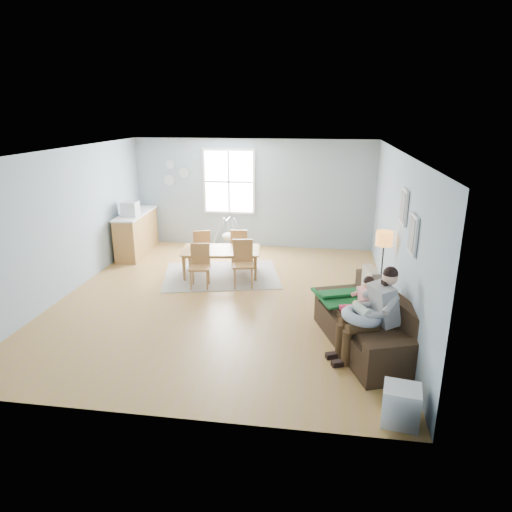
% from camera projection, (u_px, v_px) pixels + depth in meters
% --- Properties ---
extents(room, '(8.40, 9.40, 3.90)m').
position_uv_depth(room, '(222.00, 167.00, 7.79)').
color(room, '#A57C3A').
extents(window, '(1.32, 0.08, 1.62)m').
position_uv_depth(window, '(229.00, 182.00, 11.37)').
color(window, silver).
rests_on(window, room).
extents(pictures, '(0.05, 1.34, 0.74)m').
position_uv_depth(pictures, '(408.00, 220.00, 6.56)').
color(pictures, silver).
rests_on(pictures, room).
extents(wall_plates, '(0.67, 0.02, 0.66)m').
position_uv_depth(wall_plates, '(175.00, 173.00, 11.52)').
color(wall_plates, '#95ACB3').
rests_on(wall_plates, room).
extents(sofa, '(1.55, 2.27, 0.85)m').
position_uv_depth(sofa, '(370.00, 328.00, 6.69)').
color(sofa, black).
rests_on(sofa, room).
extents(green_throw, '(1.19, 1.11, 0.04)m').
position_uv_depth(green_throw, '(348.00, 296.00, 7.25)').
color(green_throw, '#145B27').
rests_on(green_throw, sofa).
extents(beige_pillow, '(0.24, 0.52, 0.50)m').
position_uv_depth(beige_pillow, '(370.00, 284.00, 7.10)').
color(beige_pillow, '#BCA790').
rests_on(beige_pillow, sofa).
extents(father, '(1.01, 0.69, 1.35)m').
position_uv_depth(father, '(373.00, 311.00, 6.26)').
color(father, '#949497').
rests_on(father, sofa).
extents(nursing_pillow, '(0.75, 0.74, 0.23)m').
position_uv_depth(nursing_pillow, '(362.00, 316.00, 6.25)').
color(nursing_pillow, '#A2B2CA').
rests_on(nursing_pillow, father).
extents(infant, '(0.26, 0.39, 0.14)m').
position_uv_depth(infant, '(361.00, 309.00, 6.25)').
color(infant, silver).
rests_on(infant, nursing_pillow).
extents(toddler, '(0.55, 0.36, 0.82)m').
position_uv_depth(toddler, '(361.00, 298.00, 6.74)').
color(toddler, white).
rests_on(toddler, sofa).
extents(floor_lamp, '(0.28, 0.28, 1.41)m').
position_uv_depth(floor_lamp, '(384.00, 245.00, 7.76)').
color(floor_lamp, black).
rests_on(floor_lamp, room).
extents(storage_cube, '(0.46, 0.42, 0.45)m').
position_uv_depth(storage_cube, '(400.00, 405.00, 5.07)').
color(storage_cube, silver).
rests_on(storage_cube, room).
extents(rug, '(2.73, 2.31, 0.01)m').
position_uv_depth(rug, '(221.00, 275.00, 9.70)').
color(rug, gray).
rests_on(rug, room).
extents(dining_table, '(1.73, 1.11, 0.57)m').
position_uv_depth(dining_table, '(221.00, 263.00, 9.61)').
color(dining_table, brown).
rests_on(dining_table, rug).
extents(chair_sw, '(0.44, 0.44, 0.86)m').
position_uv_depth(chair_sw, '(200.00, 263.00, 8.96)').
color(chair_sw, brown).
rests_on(chair_sw, rug).
extents(chair_se, '(0.48, 0.48, 0.92)m').
position_uv_depth(chair_se, '(243.00, 260.00, 9.02)').
color(chair_se, brown).
rests_on(chair_se, rug).
extents(chair_nw, '(0.50, 0.50, 0.86)m').
position_uv_depth(chair_nw, '(202.00, 246.00, 10.07)').
color(chair_nw, brown).
rests_on(chair_nw, rug).
extents(chair_ne, '(0.43, 0.43, 0.86)m').
position_uv_depth(chair_ne, '(239.00, 245.00, 10.15)').
color(chair_ne, brown).
rests_on(chair_ne, rug).
extents(counter, '(0.63, 1.84, 1.01)m').
position_uv_depth(counter, '(137.00, 233.00, 11.06)').
color(counter, brown).
rests_on(counter, room).
extents(monitor, '(0.37, 0.35, 0.33)m').
position_uv_depth(monitor, '(130.00, 209.00, 10.53)').
color(monitor, '#B4B4B9').
rests_on(monitor, counter).
extents(baby_swing, '(0.80, 0.81, 0.79)m').
position_uv_depth(baby_swing, '(228.00, 236.00, 11.42)').
color(baby_swing, '#B4B4B9').
rests_on(baby_swing, room).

